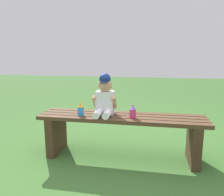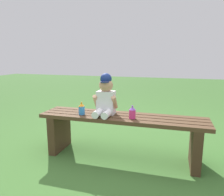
% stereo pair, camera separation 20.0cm
% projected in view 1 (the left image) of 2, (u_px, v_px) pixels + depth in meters
% --- Properties ---
extents(ground_plane, '(16.00, 16.00, 0.00)m').
position_uv_depth(ground_plane, '(121.00, 157.00, 2.15)').
color(ground_plane, '#3D6B2D').
extents(park_bench, '(1.61, 0.35, 0.43)m').
position_uv_depth(park_bench, '(121.00, 129.00, 2.09)').
color(park_bench, '#513823').
rests_on(park_bench, ground_plane).
extents(child_figure, '(0.23, 0.27, 0.40)m').
position_uv_depth(child_figure, '(105.00, 97.00, 2.07)').
color(child_figure, white).
rests_on(child_figure, park_bench).
extents(sippy_cup_left, '(0.06, 0.06, 0.12)m').
position_uv_depth(sippy_cup_left, '(81.00, 109.00, 2.06)').
color(sippy_cup_left, '#338CE5').
rests_on(sippy_cup_left, park_bench).
extents(sippy_cup_right, '(0.06, 0.06, 0.12)m').
position_uv_depth(sippy_cup_right, '(133.00, 112.00, 1.98)').
color(sippy_cup_right, '#E5337F').
rests_on(sippy_cup_right, park_bench).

